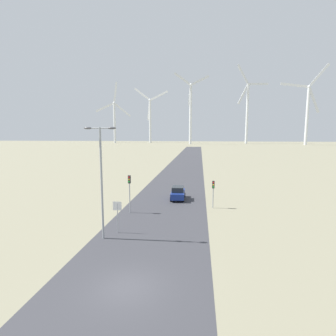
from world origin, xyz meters
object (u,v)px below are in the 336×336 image
stop_sign_near (117,211)px  streetlamp (101,170)px  traffic_light_post_near_left (129,186)px  wind_turbine_far_right (308,109)px  wind_turbine_center (191,109)px  wind_turbine_left (150,116)px  wind_turbine_right (247,108)px  car_approaching (178,193)px  wind_turbine_far_left (114,118)px  traffic_light_post_near_right (213,188)px

stop_sign_near → streetlamp: bearing=-120.8°
traffic_light_post_near_left → wind_turbine_far_right: (92.10, 194.80, 25.26)m
wind_turbine_center → traffic_light_post_near_left: bearing=-89.8°
stop_sign_near → traffic_light_post_near_left: traffic_light_post_near_left is taller
wind_turbine_far_right → wind_turbine_left: bearing=163.8°
wind_turbine_right → wind_turbine_far_right: wind_turbine_right is taller
car_approaching → wind_turbine_far_left: bearing=110.3°
car_approaching → streetlamp: bearing=-110.3°
streetlamp → traffic_light_post_near_left: (0.33, 7.48, -2.81)m
traffic_light_post_near_right → wind_turbine_far_left: size_ratio=0.06×
stop_sign_near → traffic_light_post_near_right: 12.85m
wind_turbine_far_left → wind_turbine_center: size_ratio=0.97×
streetlamp → wind_turbine_center: wind_turbine_center is taller
car_approaching → wind_turbine_left: wind_turbine_left is taller
stop_sign_near → wind_turbine_right: 235.47m
stop_sign_near → wind_turbine_far_left: bearing=108.3°
traffic_light_post_near_left → wind_turbine_right: 229.56m
wind_turbine_far_left → wind_turbine_right: size_ratio=0.84×
wind_turbine_center → wind_turbine_far_right: (92.66, -8.09, -1.83)m
traffic_light_post_near_right → wind_turbine_far_right: bearing=66.7°
traffic_light_post_near_left → wind_turbine_right: bearing=77.2°
traffic_light_post_near_right → wind_turbine_right: wind_turbine_right is taller
wind_turbine_center → stop_sign_near: bearing=-89.7°
wind_turbine_right → wind_turbine_far_left: bearing=178.3°
streetlamp → wind_turbine_center: size_ratio=0.16×
car_approaching → wind_turbine_left: bearing=101.7°
wind_turbine_far_left → traffic_light_post_near_right: bearing=-68.9°
streetlamp → wind_turbine_left: 245.51m
stop_sign_near → traffic_light_post_near_left: 6.19m
streetlamp → traffic_light_post_near_left: bearing=87.5°
traffic_light_post_near_right → wind_turbine_right: 224.73m
traffic_light_post_near_left → wind_turbine_center: wind_turbine_center is taller
traffic_light_post_near_right → wind_turbine_far_right: wind_turbine_far_right is taller
car_approaching → traffic_light_post_near_right: bearing=-38.8°
car_approaching → wind_turbine_center: bearing=91.6°
wind_turbine_left → wind_turbine_right: wind_turbine_right is taller
streetlamp → wind_turbine_far_right: wind_turbine_far_right is taller
traffic_light_post_near_left → car_approaching: (4.93, 6.77, -2.25)m
streetlamp → stop_sign_near: (0.84, 1.41, -3.93)m
streetlamp → wind_turbine_far_right: (92.43, 202.27, 22.45)m
wind_turbine_center → streetlamp: bearing=-89.9°
wind_turbine_far_right → traffic_light_post_near_right: bearing=-113.3°
traffic_light_post_near_left → wind_turbine_far_right: wind_turbine_far_right is taller
stop_sign_near → wind_turbine_far_right: (91.59, 200.87, 26.38)m
wind_turbine_far_left → wind_turbine_left: wind_turbine_far_left is taller
traffic_light_post_near_left → car_approaching: traffic_light_post_near_left is taller
streetlamp → traffic_light_post_near_right: (9.83, 10.58, -3.51)m
wind_turbine_far_left → wind_turbine_right: 126.82m
car_approaching → wind_turbine_left: 233.03m
wind_turbine_center → wind_turbine_far_right: bearing=-5.0°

